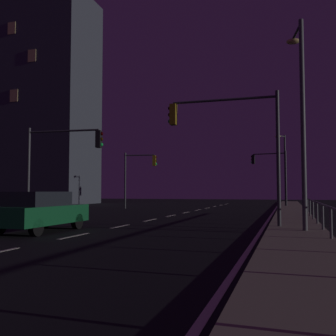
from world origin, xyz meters
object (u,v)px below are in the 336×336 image
(street_lamp_mid_block, at_px, (301,105))
(building_distant, at_px, (33,102))
(traffic_light_near_left, at_px, (139,169))
(street_lamp_corner, at_px, (284,163))
(traffic_light_overhead_east, at_px, (61,153))
(traffic_light_mid_right, at_px, (271,167))
(car, at_px, (40,211))
(traffic_light_far_left, at_px, (229,131))

(street_lamp_mid_block, distance_m, building_distant, 43.49)
(traffic_light_near_left, height_order, building_distant, building_distant)
(building_distant, bearing_deg, street_lamp_corner, -4.83)
(traffic_light_overhead_east, xyz_separation_m, street_lamp_mid_block, (12.71, -3.59, 1.15))
(street_lamp_corner, distance_m, building_distant, 32.84)
(street_lamp_mid_block, height_order, street_lamp_corner, street_lamp_mid_block)
(traffic_light_near_left, bearing_deg, traffic_light_overhead_east, -86.75)
(traffic_light_mid_right, distance_m, building_distant, 31.67)
(car, relative_size, traffic_light_near_left, 0.86)
(traffic_light_near_left, bearing_deg, building_distant, 151.88)
(traffic_light_near_left, height_order, street_lamp_mid_block, street_lamp_mid_block)
(street_lamp_corner, bearing_deg, traffic_light_overhead_east, -118.81)
(car, height_order, traffic_light_near_left, traffic_light_near_left)
(traffic_light_near_left, relative_size, building_distant, 0.19)
(street_lamp_mid_block, bearing_deg, traffic_light_mid_right, 94.79)
(traffic_light_mid_right, xyz_separation_m, street_lamp_mid_block, (2.14, -25.57, 0.85))
(building_distant, bearing_deg, traffic_light_near_left, -28.12)
(traffic_light_far_left, distance_m, traffic_light_overhead_east, 10.01)
(car, height_order, street_lamp_corner, street_lamp_corner)
(traffic_light_far_left, relative_size, building_distant, 0.21)
(traffic_light_far_left, xyz_separation_m, traffic_light_overhead_east, (-9.74, 2.24, -0.48))
(traffic_light_mid_right, distance_m, traffic_light_overhead_east, 24.39)
(traffic_light_far_left, relative_size, street_lamp_corner, 0.80)
(traffic_light_mid_right, bearing_deg, street_lamp_mid_block, -85.21)
(traffic_light_near_left, xyz_separation_m, street_lamp_mid_block, (13.52, -17.78, 1.29))
(traffic_light_mid_right, height_order, traffic_light_overhead_east, traffic_light_mid_right)
(traffic_light_mid_right, relative_size, street_lamp_corner, 0.78)
(car, xyz_separation_m, building_distant, (-22.49, 30.21, 12.46))
(car, xyz_separation_m, traffic_light_mid_right, (7.71, 27.94, 3.19))
(traffic_light_overhead_east, bearing_deg, building_distant, 128.99)
(traffic_light_far_left, relative_size, traffic_light_overhead_east, 1.09)
(traffic_light_mid_right, relative_size, traffic_light_far_left, 0.97)
(street_lamp_corner, bearing_deg, car, -108.11)
(traffic_light_mid_right, xyz_separation_m, traffic_light_near_left, (-11.38, -7.78, -0.44))
(traffic_light_far_left, distance_m, street_lamp_mid_block, 3.33)
(street_lamp_corner, bearing_deg, traffic_light_mid_right, 163.32)
(traffic_light_mid_right, distance_m, street_lamp_mid_block, 25.67)
(traffic_light_mid_right, bearing_deg, car, -105.42)
(traffic_light_overhead_east, bearing_deg, street_lamp_corner, 61.19)
(traffic_light_near_left, bearing_deg, traffic_light_far_left, -57.31)
(street_lamp_mid_block, xyz_separation_m, street_lamp_corner, (-0.84, 25.18, -0.48))
(street_lamp_mid_block, relative_size, building_distant, 0.30)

